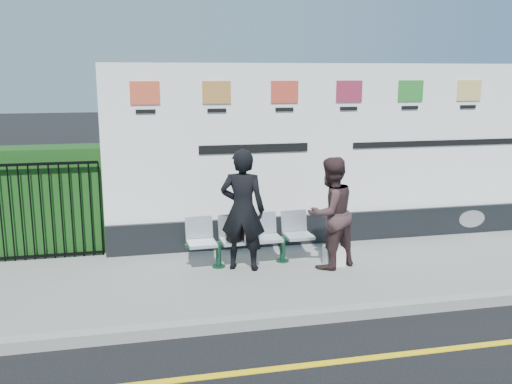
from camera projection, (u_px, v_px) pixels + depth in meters
ground at (427, 352)px, 6.19m from camera, size 80.00×80.00×0.00m
pavement at (344, 270)px, 8.57m from camera, size 14.00×3.00×0.12m
kerb at (387, 309)px, 7.13m from camera, size 14.00×0.18×0.14m
yellow_line at (427, 351)px, 6.19m from camera, size 14.00×0.10×0.01m
billboard at (345, 166)px, 9.68m from camera, size 8.00×0.30×3.00m
hedge at (35, 200)px, 9.12m from camera, size 2.35×0.70×1.70m
railing at (31, 212)px, 8.71m from camera, size 2.05×0.06×1.54m
bench at (251, 251)px, 8.62m from camera, size 1.93×0.59×0.41m
woman_left at (243, 210)px, 8.28m from camera, size 0.76×0.64×1.79m
woman_right at (330, 213)px, 8.38m from camera, size 0.99×0.90×1.66m
handbag_brown at (235, 232)px, 8.49m from camera, size 0.27×0.12×0.21m
carrier_bag_white at (334, 256)px, 8.57m from camera, size 0.31×0.19×0.31m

